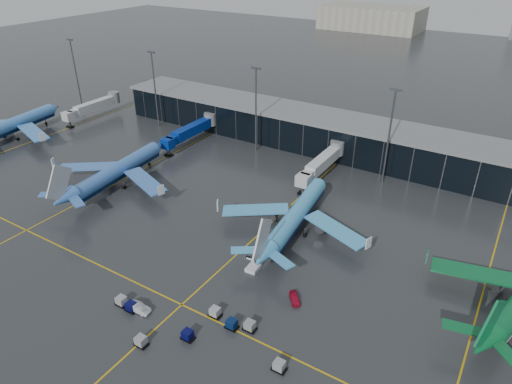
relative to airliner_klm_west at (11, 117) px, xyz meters
The scene contains 12 objects.
ground 89.78m from the airliner_klm_west, 11.18° to the right, with size 600.00×600.00×0.00m, color #282B2D.
terminal_pier 98.54m from the airliner_klm_west, 26.95° to the left, with size 142.00×17.00×10.70m.
jet_bridges 58.76m from the airliner_klm_west, 25.88° to the left, with size 94.00×27.50×7.20m.
flood_masts 98.66m from the airliner_klm_west, 19.38° to the left, with size 203.00×0.50×25.50m.
taxi_lines 98.30m from the airliner_klm_west, ahead, with size 220.00×120.00×0.02m.
airliner_klm_west is the anchor object (origin of this frame).
airliner_arkefly 54.21m from the airliner_klm_west, ahead, with size 36.76×41.87×12.87m, color #3F77D1, non-canonical shape.
airliner_klm_near 103.83m from the airliner_klm_west, ahead, with size 35.63×40.58×12.47m, color #45A4E3, non-canonical shape.
baggage_carts 109.46m from the airliner_klm_west, 19.14° to the right, with size 32.86×13.46×1.70m.
mobile_airstair 104.89m from the airliner_klm_west, ahead, with size 2.38×3.32×3.45m.
service_van_red 116.47m from the airliner_klm_west, 10.33° to the right, with size 1.56×3.88×1.32m, color #B30D2D.
service_van_white 99.95m from the airliner_klm_west, 22.11° to the right, with size 1.63×4.67×1.54m, color silver.
Camera 1 is at (53.63, -59.97, 56.78)m, focal length 32.00 mm.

